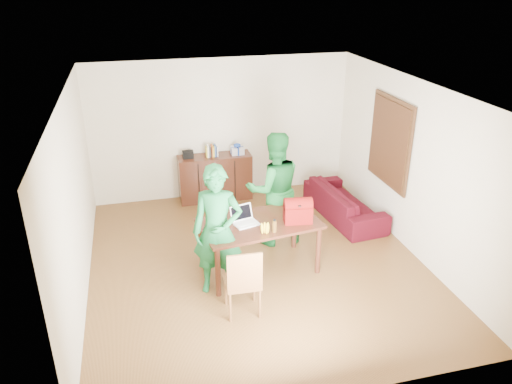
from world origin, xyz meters
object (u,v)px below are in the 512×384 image
object	(u,v)px
chair	(243,293)
red_bag	(298,212)
table	(259,228)
laptop	(246,221)
sofa	(344,202)
person_far	(274,189)
bottle	(274,226)
person_near	(217,231)

from	to	relation	value
chair	red_bag	xyz separation A→B (m)	(1.01, 0.82, 0.66)
table	red_bag	world-z (taller)	red_bag
laptop	sofa	distance (m)	2.61
person_far	red_bag	bearing A→B (deg)	95.87
red_bag	person_far	bearing A→B (deg)	104.00
table	bottle	xyz separation A→B (m)	(0.13, -0.33, 0.20)
chair	laptop	xyz separation A→B (m)	(0.27, 0.92, 0.56)
chair	sofa	world-z (taller)	chair
chair	red_bag	world-z (taller)	red_bag
table	person_near	xyz separation A→B (m)	(-0.68, -0.35, 0.24)
table	laptop	bearing A→B (deg)	176.63
laptop	sofa	world-z (taller)	laptop
person_far	red_bag	world-z (taller)	person_far
bottle	red_bag	world-z (taller)	red_bag
laptop	bottle	distance (m)	0.46
person_near	person_far	size ratio (longest dim) A/B	0.99
table	person_near	bearing A→B (deg)	-160.31
laptop	bottle	xyz separation A→B (m)	(0.33, -0.32, 0.05)
laptop	table	bearing A→B (deg)	-10.39
chair	person_near	bearing A→B (deg)	111.89
chair	red_bag	distance (m)	1.46
table	red_bag	bearing A→B (deg)	-19.84
person_far	bottle	distance (m)	1.17
person_near	laptop	distance (m)	0.59
red_bag	bottle	bearing A→B (deg)	-144.76
bottle	table	bearing A→B (deg)	111.64
person_near	bottle	xyz separation A→B (m)	(0.81, 0.02, -0.03)
chair	laptop	size ratio (longest dim) A/B	2.53
table	sofa	size ratio (longest dim) A/B	0.95
table	sofa	distance (m)	2.41
chair	laptop	distance (m)	1.11
red_bag	sofa	world-z (taller)	red_bag
bottle	red_bag	bearing A→B (deg)	27.39
table	person_far	xyz separation A→B (m)	(0.45, 0.79, 0.25)
chair	bottle	size ratio (longest dim) A/B	5.03
table	red_bag	xyz separation A→B (m)	(0.54, -0.12, 0.25)
sofa	red_bag	bearing A→B (deg)	130.37
table	person_near	size ratio (longest dim) A/B	0.98
sofa	laptop	bearing A→B (deg)	116.60
red_bag	sofa	size ratio (longest dim) A/B	0.21
person_near	person_far	world-z (taller)	person_far
person_far	bottle	xyz separation A→B (m)	(-0.32, -1.12, -0.05)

